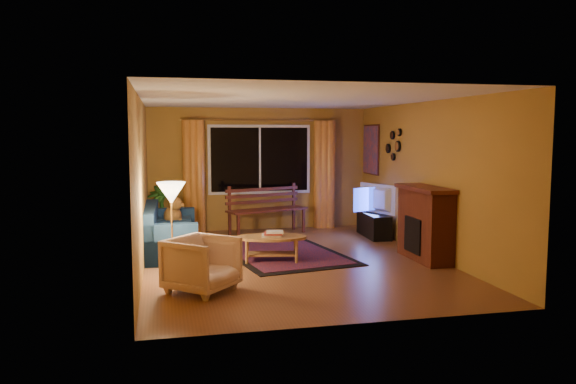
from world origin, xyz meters
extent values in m
cube|color=brown|center=(0.00, 0.00, -0.01)|extent=(4.50, 6.00, 0.02)
cube|color=white|center=(0.00, 0.00, 2.51)|extent=(4.50, 6.00, 0.02)
cube|color=#B38033|center=(0.00, 3.01, 1.25)|extent=(4.50, 0.02, 2.50)
cube|color=#B38033|center=(-2.26, 0.00, 1.25)|extent=(0.02, 6.00, 2.50)
cube|color=#B38033|center=(2.26, 0.00, 1.25)|extent=(0.02, 6.00, 2.50)
cube|color=black|center=(0.00, 2.94, 1.45)|extent=(2.00, 0.02, 1.30)
cylinder|color=#BF8C3F|center=(0.00, 2.90, 2.25)|extent=(3.20, 0.03, 0.03)
cylinder|color=orange|center=(-1.35, 2.88, 1.12)|extent=(0.36, 0.36, 2.24)
cylinder|color=orange|center=(1.35, 2.88, 1.12)|extent=(0.36, 0.36, 2.24)
cube|color=#4B1D13|center=(0.04, 2.36, 0.24)|extent=(1.68, 0.96, 0.48)
imported|color=#235B1E|center=(-2.00, 2.70, 0.49)|extent=(0.70, 0.70, 0.98)
cube|color=#132949|center=(-1.85, 0.95, 0.40)|extent=(0.90, 1.99, 0.80)
imported|color=beige|center=(-1.50, -1.44, 0.38)|extent=(1.02, 1.02, 0.77)
cylinder|color=#BF8C3F|center=(-1.84, -0.54, 0.65)|extent=(0.26, 0.26, 1.29)
cube|color=maroon|center=(-0.05, 0.60, 0.01)|extent=(2.20, 3.01, 0.02)
cylinder|color=#AA753C|center=(-0.33, 0.01, 0.20)|extent=(1.28, 1.28, 0.40)
cube|color=black|center=(2.00, 1.66, 0.23)|extent=(0.42, 1.10, 0.45)
imported|color=black|center=(2.00, 1.66, 0.73)|extent=(0.48, 0.95, 0.56)
cube|color=maroon|center=(2.05, -0.40, 0.55)|extent=(0.40, 1.20, 1.10)
cube|color=#C4452F|center=(2.22, 2.45, 1.65)|extent=(0.04, 0.76, 0.96)
camera|label=1|loc=(-1.95, -8.40, 1.99)|focal=35.00mm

